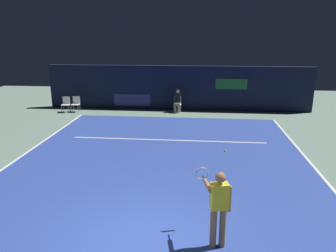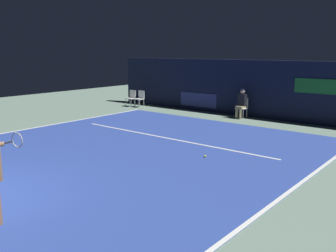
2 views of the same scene
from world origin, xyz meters
TOP-DOWN VIEW (x-y plane):
  - ground_plane at (0.00, 4.99)m, footprint 31.35×31.35m
  - court_surface at (0.00, 4.99)m, footprint 10.57×11.98m
  - line_sideline_left at (5.24, 4.99)m, footprint 0.10×11.98m
  - line_sideline_right at (-5.24, 4.99)m, footprint 0.10×11.98m
  - line_service at (0.00, 7.09)m, footprint 8.24×0.10m
  - back_wall at (-0.00, 13.02)m, footprint 15.56×0.33m
  - tennis_player at (1.72, 0.12)m, footprint 0.77×0.93m
  - line_judge_on_chair at (0.05, 12.28)m, footprint 0.44×0.53m
  - courtside_chair_near at (-6.39, 11.72)m, footprint 0.47×0.45m
  - courtside_chair_far at (-5.84, 11.83)m, footprint 0.45×0.43m
  - tennis_ball at (2.32, 5.96)m, footprint 0.07×0.07m

SIDE VIEW (x-z plane):
  - ground_plane at x=0.00m, z-range 0.00..0.00m
  - court_surface at x=0.00m, z-range 0.00..0.01m
  - line_sideline_left at x=5.24m, z-range 0.01..0.02m
  - line_sideline_right at x=-5.24m, z-range 0.01..0.02m
  - line_service at x=0.00m, z-range 0.01..0.02m
  - tennis_ball at x=2.32m, z-range 0.01..0.08m
  - courtside_chair_near at x=-6.39m, z-range 0.06..0.94m
  - courtside_chair_far at x=-5.84m, z-range 0.06..0.94m
  - line_judge_on_chair at x=0.05m, z-range 0.03..1.35m
  - tennis_player at x=1.72m, z-range 0.12..1.85m
  - back_wall at x=0.00m, z-range 0.00..2.60m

